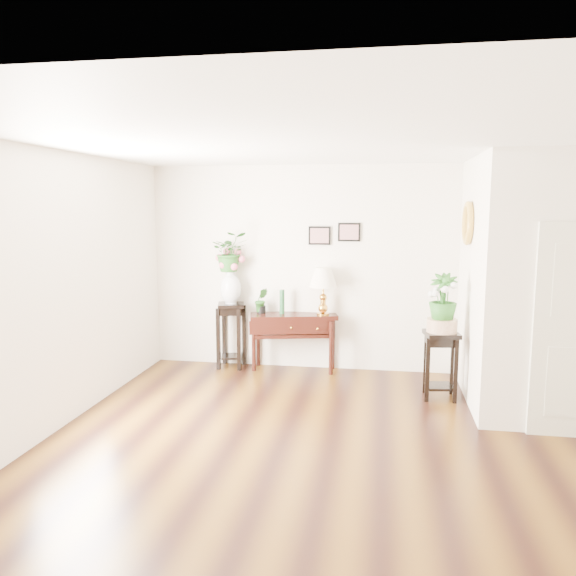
% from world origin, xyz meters
% --- Properties ---
extents(floor, '(6.00, 5.50, 0.02)m').
position_xyz_m(floor, '(0.00, 0.00, 0.00)').
color(floor, '#52330D').
rests_on(floor, ground).
extents(ceiling, '(6.00, 5.50, 0.02)m').
position_xyz_m(ceiling, '(0.00, 0.00, 2.80)').
color(ceiling, white).
rests_on(ceiling, ground).
extents(wall_back, '(6.00, 0.02, 2.80)m').
position_xyz_m(wall_back, '(0.00, 2.75, 1.40)').
color(wall_back, silver).
rests_on(wall_back, ground).
extents(wall_front, '(6.00, 0.02, 2.80)m').
position_xyz_m(wall_front, '(0.00, -2.75, 1.40)').
color(wall_front, silver).
rests_on(wall_front, ground).
extents(wall_left, '(0.02, 5.50, 2.80)m').
position_xyz_m(wall_left, '(-3.00, 0.00, 1.40)').
color(wall_left, silver).
rests_on(wall_left, ground).
extents(partition, '(1.80, 1.95, 2.80)m').
position_xyz_m(partition, '(2.10, 1.77, 1.40)').
color(partition, silver).
rests_on(partition, floor).
extents(art_print_left, '(0.30, 0.02, 0.25)m').
position_xyz_m(art_print_left, '(-0.65, 2.73, 1.85)').
color(art_print_left, black).
rests_on(art_print_left, wall_back).
extents(art_print_right, '(0.30, 0.02, 0.25)m').
position_xyz_m(art_print_right, '(-0.25, 2.73, 1.90)').
color(art_print_right, black).
rests_on(art_print_right, wall_back).
extents(wall_ornament, '(0.07, 0.51, 0.51)m').
position_xyz_m(wall_ornament, '(1.16, 1.90, 2.05)').
color(wall_ornament, gold).
rests_on(wall_ornament, partition).
extents(console_table, '(1.24, 0.65, 0.79)m').
position_xyz_m(console_table, '(-0.98, 2.57, 0.39)').
color(console_table, black).
rests_on(console_table, floor).
extents(table_lamp, '(0.42, 0.42, 0.65)m').
position_xyz_m(table_lamp, '(-0.58, 2.57, 1.14)').
color(table_lamp, '#BA822D').
rests_on(table_lamp, console_table).
extents(green_vase, '(0.08, 0.08, 0.33)m').
position_xyz_m(green_vase, '(-1.14, 2.57, 0.96)').
color(green_vase, '#1A4827').
rests_on(green_vase, console_table).
extents(potted_plant, '(0.22, 0.20, 0.33)m').
position_xyz_m(potted_plant, '(-1.43, 2.57, 0.95)').
color(potted_plant, '#225C1C').
rests_on(potted_plant, console_table).
extents(plant_stand_a, '(0.43, 0.43, 0.91)m').
position_xyz_m(plant_stand_a, '(-1.86, 2.57, 0.45)').
color(plant_stand_a, black).
rests_on(plant_stand_a, floor).
extents(porcelain_vase, '(0.29, 0.29, 0.50)m').
position_xyz_m(porcelain_vase, '(-1.86, 2.57, 1.13)').
color(porcelain_vase, silver).
rests_on(porcelain_vase, plant_stand_a).
extents(lily_arrangement, '(0.61, 0.57, 0.55)m').
position_xyz_m(lily_arrangement, '(-1.86, 2.57, 1.58)').
color(lily_arrangement, '#225C1C').
rests_on(lily_arrangement, porcelain_vase).
extents(plant_stand_b, '(0.43, 0.43, 0.79)m').
position_xyz_m(plant_stand_b, '(0.90, 1.73, 0.40)').
color(plant_stand_b, black).
rests_on(plant_stand_b, floor).
extents(ceramic_bowl, '(0.39, 0.39, 0.16)m').
position_xyz_m(ceramic_bowl, '(0.90, 1.73, 0.87)').
color(ceramic_bowl, tan).
rests_on(ceramic_bowl, plant_stand_b).
extents(narcissus, '(0.35, 0.35, 0.57)m').
position_xyz_m(narcissus, '(0.90, 1.73, 1.20)').
color(narcissus, '#225C1C').
rests_on(narcissus, ceramic_bowl).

